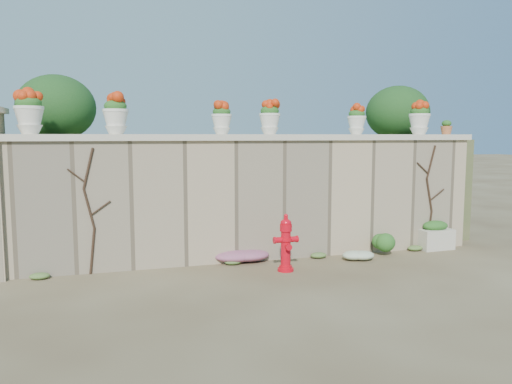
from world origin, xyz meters
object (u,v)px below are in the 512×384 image
object	(u,v)px
planter_box	(435,236)
urn_pot_0	(29,112)
fire_hydrant	(286,243)
terracotta_pot	(446,128)

from	to	relation	value
planter_box	urn_pot_0	xyz separation A→B (m)	(-6.80, 0.27, 2.18)
fire_hydrant	urn_pot_0	size ratio (longest dim) A/B	1.36
planter_box	urn_pot_0	distance (m)	7.15
urn_pot_0	terracotta_pot	size ratio (longest dim) A/B	2.54
fire_hydrant	planter_box	xyz separation A→B (m)	(3.15, 0.63, -0.20)
planter_box	terracotta_pot	distance (m)	2.02
terracotta_pot	planter_box	bearing A→B (deg)	-142.92
fire_hydrant	urn_pot_0	distance (m)	4.25
planter_box	terracotta_pot	bearing A→B (deg)	34.37
fire_hydrant	urn_pot_0	world-z (taller)	urn_pot_0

